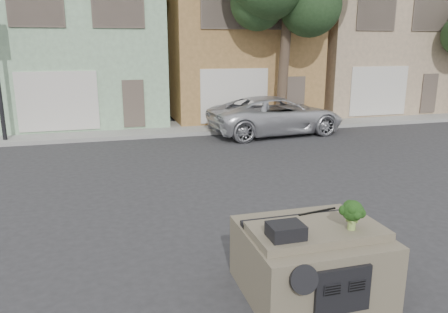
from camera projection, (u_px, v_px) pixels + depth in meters
name	position (u px, v px, depth m)	size (l,w,h in m)	color
ground_plane	(246.00, 219.00, 9.50)	(120.00, 120.00, 0.00)	#303033
sidewalk	(170.00, 129.00, 19.27)	(40.00, 3.00, 0.15)	gray
townhouse_mint	(83.00, 43.00, 21.16)	(7.20, 8.20, 7.55)	#95BC94
townhouse_tan	(231.00, 43.00, 23.14)	(7.20, 8.20, 7.55)	#9F7541
townhouse_beige	(356.00, 43.00, 25.12)	(7.20, 8.20, 7.55)	tan
silver_pickup	(276.00, 134.00, 18.57)	(2.65, 5.74, 1.59)	silver
tree_near	(285.00, 31.00, 18.90)	(4.40, 4.00, 8.50)	#223B1E
car_dashboard	(310.00, 258.00, 6.57)	(2.00, 1.80, 1.12)	#685F4B
instrument_hump	(286.00, 231.00, 5.92)	(0.48, 0.38, 0.20)	black
wiper_arm	(317.00, 211.00, 6.85)	(0.70, 0.03, 0.02)	black
broccoli	(352.00, 215.00, 6.16)	(0.36, 0.36, 0.44)	#173410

